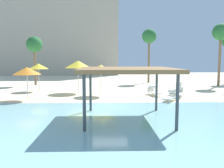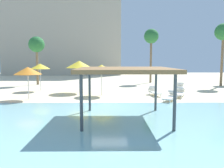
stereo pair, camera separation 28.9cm
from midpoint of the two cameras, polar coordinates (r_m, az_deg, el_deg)
name	(u,v)px [view 1 (the left image)]	position (r m, az deg, el deg)	size (l,w,h in m)	color
ground_plane	(109,108)	(14.33, -1.39, -6.03)	(80.00, 80.00, 0.00)	beige
lagoon_water	(111,135)	(9.26, -1.26, -12.72)	(44.00, 13.50, 0.04)	#8CC6CC
shade_pavilion	(127,71)	(11.19, 3.04, 3.29)	(4.57, 4.57, 2.61)	#42474C
beach_umbrella_yellow_0	(101,68)	(19.20, -3.26, 4.01)	(2.11, 2.11, 2.61)	silver
beach_umbrella_yellow_2	(78,64)	(21.19, -8.93, 4.91)	(2.43, 2.43, 2.94)	silver
beach_umbrella_yellow_4	(39,66)	(23.20, -18.38, 4.25)	(1.90, 1.90, 2.66)	silver
beach_umbrella_orange_6	(27,71)	(18.20, -21.07, 3.13)	(2.08, 2.08, 2.49)	silver
lounge_chair_0	(153,91)	(19.67, 9.99, -1.83)	(0.85, 1.96, 0.74)	white
lounge_chair_1	(170,96)	(17.18, 13.98, -3.06)	(1.53, 1.92, 0.74)	white
lounge_chair_2	(179,87)	(23.47, 16.28, -0.71)	(0.99, 1.98, 0.74)	white
lounge_chair_3	(179,93)	(19.37, 16.07, -2.10)	(1.31, 1.98, 0.74)	white
palm_tree_0	(221,34)	(28.86, 25.48, 11.35)	(1.90, 1.90, 7.10)	brown
palm_tree_1	(34,45)	(29.10, -19.26, 9.17)	(1.90, 1.90, 5.83)	brown
palm_tree_2	(149,38)	(30.71, 9.08, 11.44)	(1.90, 1.90, 7.07)	brown
hotel_block_0	(63,35)	(50.76, -12.49, 12.03)	(23.33, 11.18, 16.80)	#B2A893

